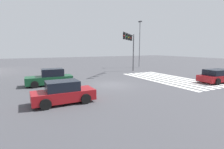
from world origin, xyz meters
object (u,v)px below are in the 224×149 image
Objects in this scene: car_2 at (218,76)px; street_light_pole_a at (140,40)px; car_0 at (63,93)px; traffic_signal_mast at (130,43)px; car_1 at (50,78)px.

street_light_pole_a is (17.27, -1.94, 4.66)m from car_2.
street_light_pole_a reaches higher than car_2.
car_0 is 25.79m from street_light_pole_a.
traffic_signal_mast is at bearing 40.22° from car_0.
car_2 is 0.53× the size of street_light_pole_a.
traffic_signal_mast is 9.14m from street_light_pole_a.
car_1 is 18.35m from car_2.
street_light_pole_a reaches higher than car_1.
traffic_signal_mast is 0.67× the size of street_light_pole_a.
car_2 is at bearing 159.93° from car_1.
traffic_signal_mast reaches higher than car_1.
car_2 is at bearing -1.26° from car_0.
street_light_pole_a reaches higher than traffic_signal_mast.
car_0 is (-10.46, 12.46, -3.94)m from traffic_signal_mast.
car_2 is at bearing 173.59° from street_light_pole_a.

